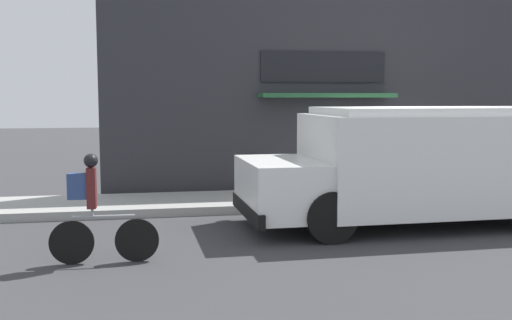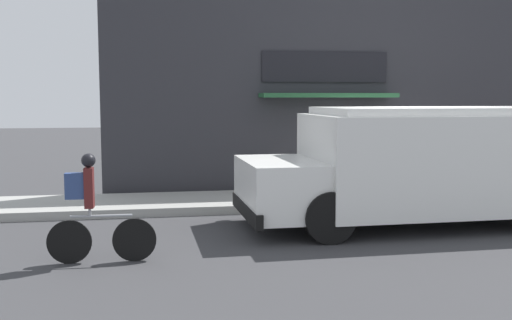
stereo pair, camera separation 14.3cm
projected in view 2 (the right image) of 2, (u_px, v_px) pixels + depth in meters
ground_plane at (408, 209)px, 12.43m from camera, size 70.00×70.00×0.00m
sidewalk at (389, 197)px, 13.40m from camera, size 28.00×2.01×0.17m
storefront at (369, 92)px, 14.45m from camera, size 12.70×0.86×4.87m
school_bus at (430, 163)px, 10.81m from camera, size 6.34×2.86×2.13m
cyclist at (92, 210)px, 8.31m from camera, size 1.50×0.20×1.54m
trash_bin at (489, 169)px, 13.89m from camera, size 0.47×0.47×0.97m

